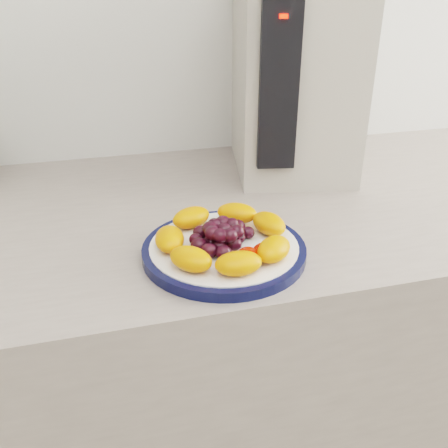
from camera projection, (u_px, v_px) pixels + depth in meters
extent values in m
cube|color=gray|center=(182.00, 402.00, 1.05)|extent=(3.50, 0.60, 0.90)
cube|color=#9B6950|center=(182.00, 412.00, 1.06)|extent=(3.48, 0.58, 0.84)
cylinder|color=#0A1035|center=(224.00, 251.00, 0.71)|extent=(0.23, 0.23, 0.01)
cylinder|color=white|center=(224.00, 250.00, 0.71)|extent=(0.21, 0.21, 0.02)
cube|color=#B3AB9D|center=(293.00, 72.00, 0.96)|extent=(0.27, 0.34, 0.37)
cube|color=black|center=(279.00, 86.00, 0.81)|extent=(0.07, 0.03, 0.28)
cube|color=#FF0C05|center=(284.00, 16.00, 0.75)|extent=(0.01, 0.01, 0.01)
ellipsoid|color=orange|center=(269.00, 224.00, 0.73)|extent=(0.05, 0.07, 0.03)
ellipsoid|color=orange|center=(237.00, 213.00, 0.76)|extent=(0.07, 0.07, 0.03)
ellipsoid|color=orange|center=(191.00, 217.00, 0.75)|extent=(0.07, 0.06, 0.03)
ellipsoid|color=orange|center=(170.00, 239.00, 0.69)|extent=(0.05, 0.07, 0.03)
ellipsoid|color=orange|center=(191.00, 259.00, 0.64)|extent=(0.07, 0.07, 0.03)
ellipsoid|color=orange|center=(238.00, 263.00, 0.63)|extent=(0.06, 0.04, 0.03)
ellipsoid|color=orange|center=(274.00, 249.00, 0.66)|extent=(0.07, 0.07, 0.03)
ellipsoid|color=black|center=(224.00, 239.00, 0.70)|extent=(0.02, 0.02, 0.02)
ellipsoid|color=black|center=(238.00, 237.00, 0.70)|extent=(0.02, 0.02, 0.02)
ellipsoid|color=black|center=(228.00, 233.00, 0.71)|extent=(0.02, 0.02, 0.02)
ellipsoid|color=black|center=(214.00, 233.00, 0.71)|extent=(0.02, 0.02, 0.02)
ellipsoid|color=black|center=(210.00, 241.00, 0.69)|extent=(0.02, 0.02, 0.02)
ellipsoid|color=black|center=(220.00, 246.00, 0.68)|extent=(0.02, 0.02, 0.02)
ellipsoid|color=black|center=(234.00, 244.00, 0.68)|extent=(0.02, 0.02, 0.02)
ellipsoid|color=black|center=(248.00, 233.00, 0.71)|extent=(0.02, 0.02, 0.02)
ellipsoid|color=black|center=(238.00, 227.00, 0.73)|extent=(0.02, 0.02, 0.02)
ellipsoid|color=black|center=(224.00, 225.00, 0.73)|extent=(0.02, 0.02, 0.02)
ellipsoid|color=black|center=(211.00, 228.00, 0.73)|extent=(0.02, 0.02, 0.02)
ellipsoid|color=black|center=(200.00, 232.00, 0.71)|extent=(0.02, 0.02, 0.02)
ellipsoid|color=black|center=(196.00, 239.00, 0.70)|extent=(0.02, 0.02, 0.02)
ellipsoid|color=black|center=(199.00, 245.00, 0.68)|extent=(0.02, 0.02, 0.02)
ellipsoid|color=black|center=(209.00, 251.00, 0.67)|extent=(0.02, 0.02, 0.02)
ellipsoid|color=black|center=(224.00, 253.00, 0.66)|extent=(0.02, 0.02, 0.02)
ellipsoid|color=black|center=(224.00, 230.00, 0.69)|extent=(0.02, 0.02, 0.02)
ellipsoid|color=black|center=(232.00, 224.00, 0.70)|extent=(0.02, 0.02, 0.02)
ellipsoid|color=black|center=(223.00, 223.00, 0.71)|extent=(0.02, 0.02, 0.02)
ellipsoid|color=black|center=(214.00, 225.00, 0.70)|extent=(0.02, 0.02, 0.02)
ellipsoid|color=black|center=(210.00, 229.00, 0.69)|extent=(0.02, 0.02, 0.02)
ellipsoid|color=black|center=(212.00, 233.00, 0.68)|extent=(0.02, 0.02, 0.02)
ellipsoid|color=black|center=(220.00, 236.00, 0.67)|extent=(0.02, 0.02, 0.02)
ellipsoid|color=black|center=(230.00, 235.00, 0.67)|extent=(0.02, 0.02, 0.02)
ellipsoid|color=black|center=(237.00, 232.00, 0.68)|extent=(0.02, 0.02, 0.02)
ellipsoid|color=red|center=(247.00, 256.00, 0.65)|extent=(0.03, 0.03, 0.02)
ellipsoid|color=red|center=(263.00, 251.00, 0.66)|extent=(0.04, 0.03, 0.02)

